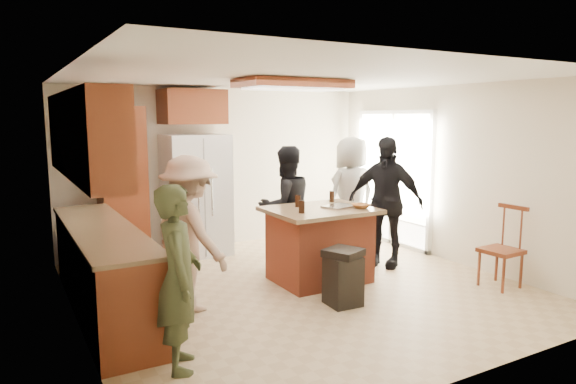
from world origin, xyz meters
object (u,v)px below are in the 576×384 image
kitchen_island (320,244)px  person_front_left (179,278)px  person_behind_left (286,207)px  person_behind_right (351,195)px  person_side_right (385,202)px  refrigerator (196,195)px  trash_bin (343,277)px  spindle_chair (502,250)px  person_counter (190,234)px

kitchen_island → person_front_left: bearing=-148.9°
person_behind_left → person_behind_right: person_behind_right is taller
person_front_left → person_side_right: 3.71m
person_behind_left → person_behind_right: 1.27m
person_front_left → person_behind_right: size_ratio=0.87×
person_front_left → refrigerator: refrigerator is taller
trash_bin → person_behind_right: bearing=51.4°
person_front_left → spindle_chair: person_front_left is taller
refrigerator → trash_bin: (0.67, -2.82, -0.58)m
person_behind_left → person_counter: bearing=27.6°
spindle_chair → person_behind_right: bearing=104.6°
person_counter → person_front_left: bearing=140.8°
person_front_left → person_side_right: (3.40, 1.49, 0.13)m
person_behind_right → person_side_right: person_side_right is taller
person_front_left → person_behind_left: 3.07m
person_behind_left → spindle_chair: person_behind_left is taller
person_front_left → kitchen_island: (2.24, 1.35, -0.29)m
person_front_left → spindle_chair: 4.05m
person_behind_right → refrigerator: (-2.12, 1.00, 0.02)m
person_behind_right → person_side_right: bearing=82.5°
person_counter → kitchen_island: bearing=-101.8°
kitchen_island → trash_bin: size_ratio=2.03×
person_behind_left → trash_bin: bearing=82.0°
person_side_right → trash_bin: (-1.40, -0.98, -0.58)m
person_counter → kitchen_island: size_ratio=1.30×
spindle_chair → person_behind_left: bearing=131.5°
person_behind_left → person_counter: size_ratio=1.00×
spindle_chair → person_side_right: bearing=114.2°
person_front_left → spindle_chair: (4.04, 0.06, -0.31)m
person_behind_right → refrigerator: size_ratio=0.98×
refrigerator → kitchen_island: 2.22m
person_side_right → person_counter: bearing=-115.4°
person_behind_left → refrigerator: bearing=-55.2°
person_side_right → trash_bin: 1.80m
kitchen_island → spindle_chair: size_ratio=1.29×
spindle_chair → trash_bin: bearing=167.5°
spindle_chair → person_counter: bearing=161.9°
trash_bin → person_side_right: bearing=34.9°
person_side_right → spindle_chair: (0.64, -1.43, -0.44)m
person_behind_left → person_behind_right: (1.25, 0.19, 0.05)m
person_side_right → trash_bin: size_ratio=2.85×
person_behind_right → person_front_left: bearing=29.9°
person_side_right → trash_bin: person_side_right is taller
refrigerator → trash_bin: bearing=-76.6°
refrigerator → person_side_right: bearing=-41.7°
person_front_left → person_behind_right: 4.16m
person_counter → kitchen_island: person_counter is taller
kitchen_island → trash_bin: kitchen_island is taller
kitchen_island → spindle_chair: spindle_chair is taller
person_front_left → person_side_right: size_ratio=0.85×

